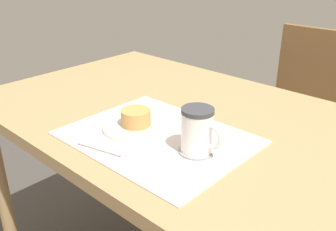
{
  "coord_description": "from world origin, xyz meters",
  "views": [
    {
      "loc": [
        0.62,
        -0.76,
        1.19
      ],
      "look_at": [
        0.02,
        -0.12,
        0.79
      ],
      "focal_mm": 40.0,
      "sensor_mm": 36.0,
      "label": 1
    }
  ],
  "objects_px": {
    "dining_table": "(190,140)",
    "pastry": "(136,117)",
    "wooden_chair": "(303,124)",
    "pastry_plate": "(136,127)",
    "coffee_mug": "(198,130)"
  },
  "relations": [
    {
      "from": "pastry_plate",
      "to": "coffee_mug",
      "type": "height_order",
      "value": "coffee_mug"
    },
    {
      "from": "coffee_mug",
      "to": "wooden_chair",
      "type": "bearing_deg",
      "value": 96.0
    },
    {
      "from": "dining_table",
      "to": "pastry",
      "type": "xyz_separation_m",
      "value": [
        -0.05,
        -0.16,
        0.11
      ]
    },
    {
      "from": "pastry",
      "to": "coffee_mug",
      "type": "xyz_separation_m",
      "value": [
        0.2,
        0.01,
        0.02
      ]
    },
    {
      "from": "wooden_chair",
      "to": "pastry_plate",
      "type": "relative_size",
      "value": 4.94
    },
    {
      "from": "pastry_plate",
      "to": "pastry",
      "type": "xyz_separation_m",
      "value": [
        -0.0,
        0.0,
        0.03
      ]
    },
    {
      "from": "dining_table",
      "to": "coffee_mug",
      "type": "distance_m",
      "value": 0.25
    },
    {
      "from": "pastry_plate",
      "to": "coffee_mug",
      "type": "distance_m",
      "value": 0.2
    },
    {
      "from": "wooden_chair",
      "to": "pastry_plate",
      "type": "bearing_deg",
      "value": 81.34
    },
    {
      "from": "dining_table",
      "to": "pastry",
      "type": "distance_m",
      "value": 0.21
    },
    {
      "from": "pastry",
      "to": "dining_table",
      "type": "bearing_deg",
      "value": 72.83
    },
    {
      "from": "dining_table",
      "to": "coffee_mug",
      "type": "relative_size",
      "value": 12.23
    },
    {
      "from": "pastry",
      "to": "pastry_plate",
      "type": "bearing_deg",
      "value": 0.0
    },
    {
      "from": "wooden_chair",
      "to": "pastry",
      "type": "height_order",
      "value": "wooden_chair"
    },
    {
      "from": "wooden_chair",
      "to": "coffee_mug",
      "type": "relative_size",
      "value": 8.02
    }
  ]
}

